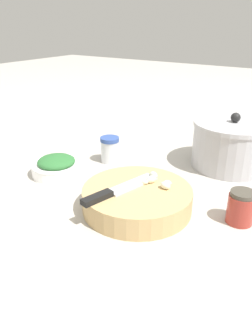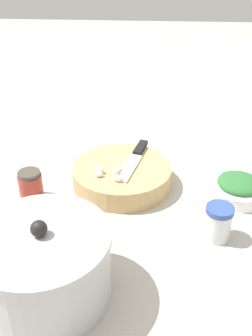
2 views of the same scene
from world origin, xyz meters
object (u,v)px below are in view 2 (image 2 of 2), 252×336
at_px(garlic_cloves, 109,173).
at_px(honey_jar, 31,185).
at_px(herb_bowl, 239,188).
at_px(cutting_board, 122,175).
at_px(stock_pot, 45,266).
at_px(chef_knife, 135,158).
at_px(spice_jar, 218,222).

xyz_separation_m(garlic_cloves, honey_jar, (0.19, 0.03, -0.02)).
bearing_deg(herb_bowl, cutting_board, -6.24).
distance_m(garlic_cloves, stock_pot, 0.33).
relative_size(garlic_cloves, herb_bowl, 0.53).
xyz_separation_m(cutting_board, chef_knife, (-0.03, -0.04, 0.03)).
relative_size(cutting_board, spice_jar, 3.20).
bearing_deg(garlic_cloves, herb_bowl, -177.19).
bearing_deg(herb_bowl, chef_knife, -15.44).
distance_m(spice_jar, stock_pot, 0.37).
xyz_separation_m(chef_knife, garlic_cloves, (0.06, 0.09, 0.00)).
xyz_separation_m(garlic_cloves, spice_jar, (-0.25, 0.14, -0.02)).
bearing_deg(cutting_board, garlic_cloves, 61.30).
relative_size(honey_jar, stock_pot, 0.32).
height_order(spice_jar, stock_pot, stock_pot).
height_order(cutting_board, spice_jar, spice_jar).
xyz_separation_m(chef_knife, honey_jar, (0.25, 0.12, -0.02)).
distance_m(chef_knife, honey_jar, 0.28).
xyz_separation_m(garlic_cloves, herb_bowl, (-0.32, -0.02, -0.04)).
height_order(cutting_board, herb_bowl, herb_bowl).
bearing_deg(spice_jar, chef_knife, -50.61).
bearing_deg(herb_bowl, spice_jar, 65.41).
distance_m(herb_bowl, stock_pot, 0.52).
distance_m(garlic_cloves, honey_jar, 0.20).
xyz_separation_m(herb_bowl, honey_jar, (0.51, 0.05, 0.01)).
bearing_deg(chef_knife, herb_bowl, 178.39).
relative_size(spice_jar, honey_jar, 1.05).
distance_m(cutting_board, herb_bowl, 0.30).
height_order(cutting_board, garlic_cloves, garlic_cloves).
bearing_deg(garlic_cloves, chef_knife, -122.69).
bearing_deg(stock_pot, honey_jar, -68.08).
height_order(chef_knife, stock_pot, stock_pot).
relative_size(chef_knife, spice_jar, 2.63).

